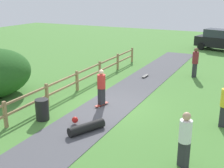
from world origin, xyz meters
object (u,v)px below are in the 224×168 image
at_px(skater_fallen, 86,127).
at_px(bystander_maroon, 195,61).
at_px(skater_riding, 101,86).
at_px(bystander_white, 185,137).
at_px(trash_bin, 42,110).
at_px(skateboard_loose, 145,76).
at_px(parked_car_black, 219,40).

distance_m(skater_fallen, bystander_maroon, 9.89).
xyz_separation_m(skater_riding, bystander_white, (4.62, -3.29, -0.00)).
xyz_separation_m(trash_bin, bystander_maroon, (4.37, 9.45, 0.59)).
bearing_deg(skater_fallen, trash_bin, 175.98).
bearing_deg(skater_fallen, skateboard_loose, 94.10).
height_order(skateboard_loose, bystander_maroon, bystander_maroon).
relative_size(trash_bin, skateboard_loose, 1.12).
xyz_separation_m(trash_bin, skateboard_loose, (1.62, 8.03, -0.36)).
bearing_deg(skater_riding, bystander_white, -35.42).
bearing_deg(skateboard_loose, skater_fallen, -85.90).
xyz_separation_m(trash_bin, bystander_white, (6.12, -0.84, 0.55)).
bearing_deg(skateboard_loose, parked_car_black, 75.95).
relative_size(skater_riding, bystander_white, 0.98).
bearing_deg(parked_car_black, skater_fallen, -96.66).
bearing_deg(skater_fallen, bystander_white, -9.95).
bearing_deg(skater_fallen, parked_car_black, 83.34).
distance_m(trash_bin, bystander_white, 6.20).
relative_size(trash_bin, bystander_maroon, 0.48).
bearing_deg(bystander_maroon, bystander_white, -80.34).
relative_size(trash_bin, skater_fallen, 0.60).
distance_m(skateboard_loose, parked_car_black, 11.94).
relative_size(bystander_maroon, parked_car_black, 0.42).
height_order(bystander_maroon, parked_car_black, parked_car_black).
distance_m(skater_fallen, parked_car_black, 19.89).
height_order(skater_riding, bystander_white, bystander_white).
relative_size(skateboard_loose, bystander_white, 0.45).
bearing_deg(skateboard_loose, bystander_maroon, 27.38).
xyz_separation_m(skater_fallen, parked_car_black, (2.30, 19.74, 0.76)).
xyz_separation_m(skater_fallen, bystander_white, (3.92, -0.69, 0.80)).
height_order(skater_riding, skateboard_loose, skater_riding).
xyz_separation_m(skater_riding, skateboard_loose, (0.12, 5.58, -0.91)).
height_order(bystander_white, bystander_maroon, bystander_maroon).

